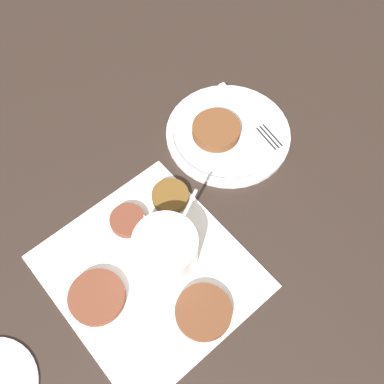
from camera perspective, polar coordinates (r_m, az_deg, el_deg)
ground_plane at (r=0.72m, az=-4.40°, el=-7.67°), size 4.00×4.00×0.00m
napkin at (r=0.70m, az=-5.42°, el=-9.98°), size 0.32×0.30×0.00m
sauce_bowl at (r=0.68m, az=-3.36°, el=-7.29°), size 0.11×0.12×0.11m
fritter_0 at (r=0.69m, az=-11.99°, el=-12.92°), size 0.08×0.08×0.01m
fritter_1 at (r=0.68m, az=1.81°, el=-14.74°), size 0.08×0.08×0.01m
fritter_2 at (r=0.73m, az=-8.17°, el=-3.59°), size 0.06×0.06×0.01m
fritter_3 at (r=0.75m, az=-2.77°, el=-0.53°), size 0.06×0.06×0.01m
serving_plate at (r=0.82m, az=4.61°, el=7.51°), size 0.23×0.23×0.02m
fritter_on_plate at (r=0.80m, az=3.10°, el=7.87°), size 0.09×0.09×0.02m
fork at (r=0.83m, az=8.23°, el=8.57°), size 0.19×0.03×0.00m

